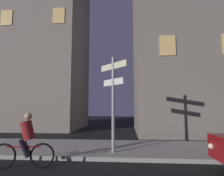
# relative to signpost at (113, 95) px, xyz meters

# --- Properties ---
(sidewalk_kerb) EXTENTS (40.00, 3.43, 0.14)m
(sidewalk_kerb) POSITION_rel_signpost_xyz_m (1.15, 0.98, -2.15)
(sidewalk_kerb) COLOR #9E9991
(sidewalk_kerb) RESTS_ON ground_plane
(signpost) EXTENTS (1.05, 1.05, 3.55)m
(signpost) POSITION_rel_signpost_xyz_m (0.00, 0.00, 0.00)
(signpost) COLOR gray
(signpost) RESTS_ON sidewalk_kerb
(cyclist) EXTENTS (1.81, 0.38, 1.61)m
(cyclist) POSITION_rel_signpost_xyz_m (-2.47, -1.61, -1.48)
(cyclist) COLOR black
(cyclist) RESTS_ON ground_plane
(building_left_block) EXTENTS (10.21, 6.28, 19.52)m
(building_left_block) POSITION_rel_signpost_xyz_m (-8.60, 9.11, 7.54)
(building_left_block) COLOR slate
(building_left_block) RESTS_ON ground_plane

